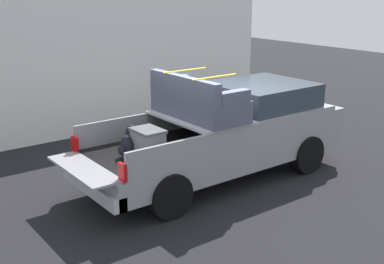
# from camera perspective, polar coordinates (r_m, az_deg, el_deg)

# --- Properties ---
(ground_plane) EXTENTS (40.00, 40.00, 0.00)m
(ground_plane) POSITION_cam_1_polar(r_m,az_deg,el_deg) (10.18, 2.71, -5.35)
(ground_plane) COLOR black
(pickup_truck) EXTENTS (6.05, 2.06, 2.23)m
(pickup_truck) POSITION_cam_1_polar(r_m,az_deg,el_deg) (10.08, 4.32, 0.17)
(pickup_truck) COLOR gray
(pickup_truck) RESTS_ON ground_plane
(building_facade) EXTENTS (11.59, 0.36, 3.60)m
(building_facade) POSITION_cam_1_polar(r_m,az_deg,el_deg) (13.08, -12.63, 7.46)
(building_facade) COLOR white
(building_facade) RESTS_ON ground_plane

